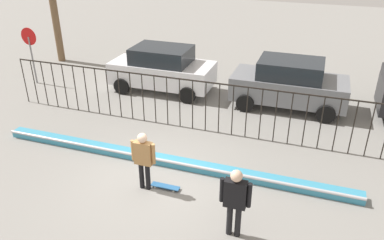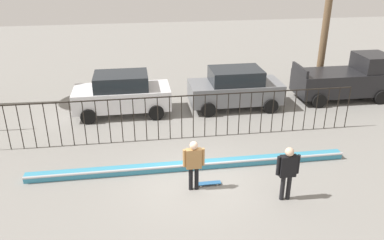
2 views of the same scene
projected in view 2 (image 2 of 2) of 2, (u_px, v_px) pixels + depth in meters
ground_plane at (195, 183)px, 12.73m from camera, size 60.00×60.00×0.00m
bowl_coping_ledge at (191, 165)px, 13.50m from camera, size 11.00×0.41×0.27m
perimeter_fence at (182, 112)px, 15.29m from camera, size 14.04×0.04×1.80m
skateboarder at (194, 161)px, 11.99m from camera, size 0.68×0.25×1.68m
skateboard at (209, 183)px, 12.59m from camera, size 0.80×0.20×0.07m
camera_operator at (288, 169)px, 11.49m from camera, size 0.71×0.27×1.75m
parked_car_white at (122, 93)px, 17.66m from camera, size 4.30×2.12×1.90m
parked_car_gray at (235, 88)px, 18.37m from camera, size 4.30×2.12×1.90m
pickup_truck at (347, 79)px, 19.40m from camera, size 4.70×2.12×2.24m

